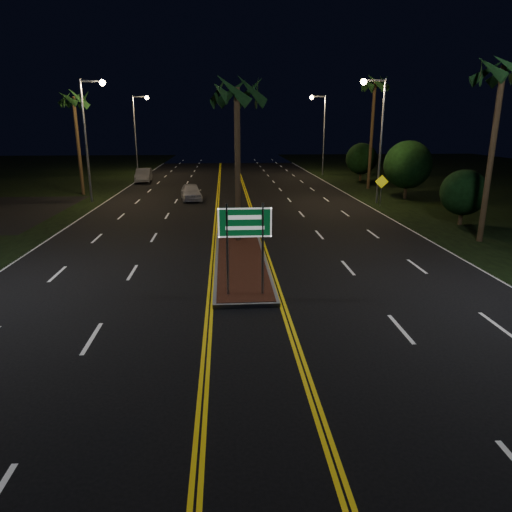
{
  "coord_description": "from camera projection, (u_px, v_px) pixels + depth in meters",
  "views": [
    {
      "loc": [
        -0.65,
        -12.08,
        5.86
      ],
      "look_at": [
        0.28,
        1.53,
        1.9
      ],
      "focal_mm": 32.0,
      "sensor_mm": 36.0,
      "label": 1
    }
  ],
  "objects": [
    {
      "name": "streetlight_right_far",
      "position": [
        321.0,
        126.0,
        52.62
      ],
      "size": [
        1.91,
        0.44,
        9.0
      ],
      "color": "gray",
      "rests_on": "ground"
    },
    {
      "name": "palm_left_far",
      "position": [
        73.0,
        100.0,
        37.08
      ],
      "size": [
        2.4,
        2.4,
        8.8
      ],
      "color": "#382819",
      "rests_on": "ground"
    },
    {
      "name": "warning_sign",
      "position": [
        381.0,
        186.0,
        33.32
      ],
      "size": [
        0.95,
        0.2,
        2.29
      ],
      "rotation": [
        0.0,
        0.0,
        -0.18
      ],
      "color": "gray",
      "rests_on": "ground"
    },
    {
      "name": "shrub_mid",
      "position": [
        408.0,
        165.0,
        36.41
      ],
      "size": [
        3.78,
        3.78,
        4.62
      ],
      "color": "#382819",
      "rests_on": "ground"
    },
    {
      "name": "streetlight_left_mid",
      "position": [
        90.0,
        127.0,
        33.97
      ],
      "size": [
        1.91,
        0.44,
        9.0
      ],
      "color": "gray",
      "rests_on": "ground"
    },
    {
      "name": "palm_right_far",
      "position": [
        375.0,
        85.0,
        40.29
      ],
      "size": [
        2.4,
        2.4,
        10.3
      ],
      "color": "#382819",
      "rests_on": "ground"
    },
    {
      "name": "highway_sign",
      "position": [
        245.0,
        231.0,
        15.26
      ],
      "size": [
        1.8,
        0.08,
        3.2
      ],
      "color": "gray",
      "rests_on": "ground"
    },
    {
      "name": "shrub_near",
      "position": [
        464.0,
        193.0,
        27.01
      ],
      "size": [
        2.7,
        2.7,
        3.3
      ],
      "color": "#382819",
      "rests_on": "ground"
    },
    {
      "name": "ground",
      "position": [
        250.0,
        333.0,
        13.25
      ],
      "size": [
        120.0,
        120.0,
        0.0
      ],
      "primitive_type": "plane",
      "color": "black",
      "rests_on": "ground"
    },
    {
      "name": "palm_right_near",
      "position": [
        503.0,
        72.0,
        21.37
      ],
      "size": [
        2.4,
        2.4,
        9.3
      ],
      "color": "#382819",
      "rests_on": "ground"
    },
    {
      "name": "streetlight_left_far",
      "position": [
        138.0,
        126.0,
        53.13
      ],
      "size": [
        1.91,
        0.44,
        9.0
      ],
      "color": "gray",
      "rests_on": "ground"
    },
    {
      "name": "shrub_far",
      "position": [
        361.0,
        159.0,
        48.0
      ],
      "size": [
        3.24,
        3.24,
        3.96
      ],
      "color": "#382819",
      "rests_on": "ground"
    },
    {
      "name": "median_island",
      "position": [
        241.0,
        261.0,
        19.94
      ],
      "size": [
        2.25,
        10.25,
        0.17
      ],
      "color": "gray",
      "rests_on": "ground"
    },
    {
      "name": "car_far",
      "position": [
        144.0,
        174.0,
        47.72
      ],
      "size": [
        2.39,
        4.96,
        1.61
      ],
      "primitive_type": "imported",
      "rotation": [
        0.0,
        0.0,
        0.07
      ],
      "color": "#B2B3BC",
      "rests_on": "ground"
    },
    {
      "name": "streetlight_right_mid",
      "position": [
        377.0,
        127.0,
        33.45
      ],
      "size": [
        1.91,
        0.44,
        9.0
      ],
      "color": "gray",
      "rests_on": "ground"
    },
    {
      "name": "palm_median",
      "position": [
        237.0,
        92.0,
        21.29
      ],
      "size": [
        2.4,
        2.4,
        8.3
      ],
      "color": "#382819",
      "rests_on": "ground"
    },
    {
      "name": "car_near",
      "position": [
        191.0,
        191.0,
        36.26
      ],
      "size": [
        2.57,
        4.79,
        1.52
      ],
      "primitive_type": "imported",
      "rotation": [
        0.0,
        0.0,
        0.14
      ],
      "color": "silver",
      "rests_on": "ground"
    }
  ]
}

